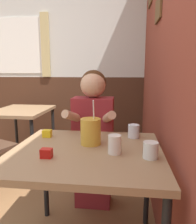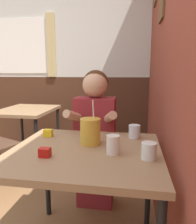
# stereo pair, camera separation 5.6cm
# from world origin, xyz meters

# --- Properties ---
(brick_wall_right) EXTENTS (0.08, 4.36, 2.70)m
(brick_wall_right) POSITION_xyz_m (1.23, 1.18, 1.35)
(brick_wall_right) COLOR brown
(brick_wall_right) RESTS_ON ground_plane
(back_wall) EXTENTS (5.40, 0.09, 2.70)m
(back_wall) POSITION_xyz_m (-0.01, 2.39, 1.36)
(back_wall) COLOR silver
(back_wall) RESTS_ON ground_plane
(main_table) EXTENTS (0.89, 0.81, 0.73)m
(main_table) POSITION_xyz_m (0.72, 0.43, 0.66)
(main_table) COLOR #93704C
(main_table) RESTS_ON ground_plane
(background_table) EXTENTS (0.62, 0.76, 0.73)m
(background_table) POSITION_xyz_m (-0.31, 1.70, 0.63)
(background_table) COLOR #93704C
(background_table) RESTS_ON ground_plane
(person_seated) EXTENTS (0.42, 0.41, 1.19)m
(person_seated) POSITION_xyz_m (0.67, 1.01, 0.64)
(person_seated) COLOR maroon
(person_seated) RESTS_ON ground_plane
(cocktail_pitcher) EXTENTS (0.13, 0.13, 0.28)m
(cocktail_pitcher) POSITION_xyz_m (0.73, 0.53, 0.81)
(cocktail_pitcher) COLOR gold
(cocktail_pitcher) RESTS_ON main_table
(glass_near_pitcher) EXTENTS (0.08, 0.08, 0.09)m
(glass_near_pitcher) POSITION_xyz_m (1.00, 0.71, 0.77)
(glass_near_pitcher) COLOR silver
(glass_near_pitcher) RESTS_ON main_table
(glass_center) EXTENTS (0.08, 0.08, 0.09)m
(glass_center) POSITION_xyz_m (1.08, 0.35, 0.77)
(glass_center) COLOR silver
(glass_center) RESTS_ON main_table
(glass_far_side) EXTENTS (0.08, 0.08, 0.11)m
(glass_far_side) POSITION_xyz_m (0.89, 0.39, 0.78)
(glass_far_side) COLOR silver
(glass_far_side) RESTS_ON main_table
(condiment_ketchup) EXTENTS (0.06, 0.04, 0.05)m
(condiment_ketchup) POSITION_xyz_m (0.53, 0.28, 0.75)
(condiment_ketchup) COLOR #B7140F
(condiment_ketchup) RESTS_ON main_table
(condiment_mustard) EXTENTS (0.06, 0.04, 0.05)m
(condiment_mustard) POSITION_xyz_m (0.40, 0.65, 0.75)
(condiment_mustard) COLOR yellow
(condiment_mustard) RESTS_ON main_table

